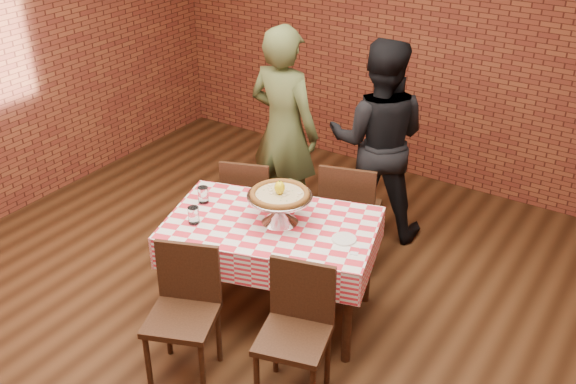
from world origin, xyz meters
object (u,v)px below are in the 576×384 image
object	(u,v)px
diner_black	(378,141)
chair_far_right	(350,210)
diner_olive	(284,131)
pizza_stand	(280,209)
chair_far_left	(251,203)
water_glass_left	(194,215)
water_glass_right	(203,195)
condiment_caddy	(292,192)
chair_near_right	(293,340)
pizza	(280,195)
chair_near_left	(182,320)
table	(272,269)

from	to	relation	value
diner_black	chair_far_right	bearing A→B (deg)	73.20
diner_olive	chair_far_right	bearing A→B (deg)	168.39
pizza_stand	chair_far_left	size ratio (longest dim) A/B	0.52
water_glass_left	water_glass_right	world-z (taller)	same
pizza_stand	water_glass_left	size ratio (longest dim) A/B	3.79
water_glass_left	water_glass_right	distance (m)	0.28
condiment_caddy	chair_near_right	world-z (taller)	condiment_caddy
pizza	chair_near_right	size ratio (longest dim) A/B	0.45
pizza_stand	water_glass_right	world-z (taller)	pizza_stand
chair_near_left	chair_near_right	world-z (taller)	chair_near_left
table	pizza	bearing A→B (deg)	44.10
chair_near_right	diner_olive	xyz separation A→B (m)	(-1.17, 1.69, 0.44)
pizza	water_glass_left	world-z (taller)	pizza
chair_near_left	chair_far_right	world-z (taller)	chair_far_right
water_glass_left	chair_far_right	xyz separation A→B (m)	(0.56, 1.18, -0.36)
pizza	condiment_caddy	world-z (taller)	pizza
chair_far_right	diner_black	world-z (taller)	diner_black
chair_near_left	diner_olive	distance (m)	2.02
chair_near_right	chair_far_left	world-z (taller)	chair_near_right
water_glass_right	condiment_caddy	distance (m)	0.62
chair_far_left	chair_far_right	distance (m)	0.79
chair_near_right	diner_black	world-z (taller)	diner_black
table	condiment_caddy	distance (m)	0.56
chair_near_left	chair_far_left	xyz separation A→B (m)	(-0.49, 1.42, -0.01)
diner_olive	diner_black	distance (m)	0.77
water_glass_right	diner_olive	distance (m)	1.12
pizza_stand	water_glass_right	bearing A→B (deg)	-172.94
condiment_caddy	chair_near_right	bearing A→B (deg)	-51.50
table	water_glass_left	world-z (taller)	water_glass_left
chair_near_left	chair_far_left	bearing A→B (deg)	87.53
water_glass_right	condiment_caddy	bearing A→B (deg)	33.95
pizza_stand	condiment_caddy	world-z (taller)	pizza_stand
water_glass_right	diner_black	distance (m)	1.58
condiment_caddy	chair_near_right	size ratio (longest dim) A/B	0.17
pizza	water_glass_right	size ratio (longest dim) A/B	3.36
chair_near_left	pizza_stand	bearing A→B (deg)	58.35
water_glass_left	pizza_stand	bearing A→B (deg)	34.80
water_glass_right	condiment_caddy	world-z (taller)	condiment_caddy
water_glass_left	condiment_caddy	xyz separation A→B (m)	(0.39, 0.60, 0.02)
table	diner_olive	distance (m)	1.35
water_glass_right	diner_olive	bearing A→B (deg)	92.95
pizza_stand	diner_olive	size ratio (longest dim) A/B	0.25
diner_black	diner_olive	bearing A→B (deg)	3.07
pizza_stand	diner_olive	world-z (taller)	diner_olive
diner_olive	table	bearing A→B (deg)	122.34
pizza_stand	chair_near_left	size ratio (longest dim) A/B	0.50
chair_far_left	chair_near_right	bearing A→B (deg)	113.84
table	pizza	xyz separation A→B (m)	(0.04, 0.04, 0.59)
condiment_caddy	chair_near_left	bearing A→B (deg)	-88.13
diner_black	water_glass_right	bearing A→B (deg)	44.55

